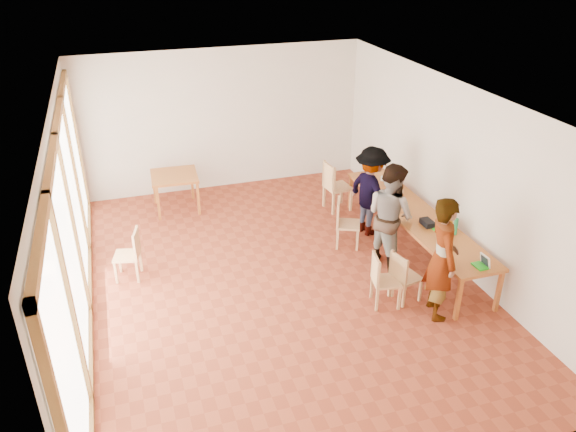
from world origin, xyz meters
The scene contains 25 objects.
ground centered at (0.00, 0.00, 0.00)m, with size 8.00×8.00×0.00m, color brown.
wall_back centered at (0.00, 4.00, 1.50)m, with size 6.00×0.10×3.00m, color beige.
wall_front centered at (0.00, -4.00, 1.50)m, with size 6.00×0.10×3.00m, color beige.
wall_right centered at (3.00, 0.00, 1.50)m, with size 0.10×8.00×3.00m, color beige.
window_wall centered at (-2.96, 0.00, 1.50)m, with size 0.10×8.00×3.00m, color white.
ceiling centered at (0.00, 0.00, 3.02)m, with size 6.00×8.00×0.04m, color white.
communal_table centered at (2.50, 0.15, 0.70)m, with size 0.80×4.00×0.75m.
side_table centered at (-1.21, 3.13, 0.67)m, with size 0.90×0.90×0.75m.
chair_near centered at (1.61, -1.11, 0.50)m, with size 0.45×0.45×0.44m.
chair_mid centered at (1.26, -1.10, 0.52)m, with size 0.47×0.47×0.45m.
chair_far centered at (1.42, 0.74, 0.54)m, with size 0.55×0.55×0.47m.
chair_empty centered at (1.79, 2.12, 0.62)m, with size 0.52×0.52×0.53m.
chair_spare centered at (-2.22, 0.80, 0.52)m, with size 0.48×0.48×0.45m.
person_near centered at (1.96, -1.55, 0.94)m, with size 0.69×0.45×1.88m, color gray.
person_mid centered at (1.90, -0.06, 0.91)m, with size 0.88×0.69×1.81m, color gray.
person_far centered at (2.08, 1.03, 0.84)m, with size 1.09×0.62×1.68m, color gray.
laptop_near centered at (2.58, -1.65, 0.80)m, with size 0.20×0.23×0.18m.
laptop_mid centered at (2.60, -0.54, 0.80)m, with size 0.22×0.24×0.19m.
laptop_far centered at (2.56, 1.00, 0.81)m, with size 0.31×0.32×0.22m.
yellow_mug centered at (2.78, -0.44, 0.80)m, with size 0.13×0.13×0.10m, color gold.
green_bottle centered at (2.73, -0.70, 0.89)m, with size 0.07×0.07×0.28m, color #1C753F.
clear_glass centered at (2.60, 1.60, 0.80)m, with size 0.07×0.07×0.09m, color silver.
condiment_cup centered at (2.20, 0.94, 0.78)m, with size 0.08×0.08×0.06m, color white.
pink_phone centered at (2.60, -1.58, 0.76)m, with size 0.05×0.10×0.01m, color #D02F74.
black_pouch centered at (2.47, -0.29, 0.80)m, with size 0.16×0.26×0.09m, color black.
Camera 1 is at (-2.20, -7.34, 5.10)m, focal length 35.00 mm.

